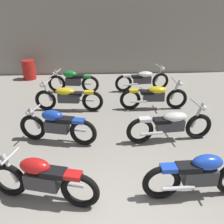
{
  "coord_description": "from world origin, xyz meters",
  "views": [
    {
      "loc": [
        -0.31,
        -2.23,
        3.1
      ],
      "look_at": [
        0.0,
        3.34,
        0.55
      ],
      "focal_mm": 37.73,
      "sensor_mm": 36.0,
      "label": 1
    }
  ],
  "objects_px": {
    "motorcycle_left_row_0": "(42,179)",
    "motorcycle_right_row_2": "(154,96)",
    "motorcycle_right_row_1": "(171,124)",
    "oil_drum": "(29,70)",
    "motorcycle_left_row_3": "(73,81)",
    "motorcycle_right_row_3": "(143,79)",
    "motorcycle_left_row_2": "(68,97)",
    "motorcycle_right_row_0": "(200,175)",
    "motorcycle_left_row_1": "(57,125)"
  },
  "relations": [
    {
      "from": "motorcycle_right_row_0",
      "to": "motorcycle_right_row_1",
      "type": "bearing_deg",
      "value": 89.12
    },
    {
      "from": "motorcycle_right_row_1",
      "to": "motorcycle_right_row_2",
      "type": "xyz_separation_m",
      "value": [
        0.03,
        1.96,
        0.0
      ]
    },
    {
      "from": "motorcycle_right_row_2",
      "to": "motorcycle_right_row_3",
      "type": "relative_size",
      "value": 1.0
    },
    {
      "from": "motorcycle_left_row_0",
      "to": "motorcycle_left_row_3",
      "type": "xyz_separation_m",
      "value": [
        -0.01,
        5.54,
        0.0
      ]
    },
    {
      "from": "motorcycle_right_row_0",
      "to": "motorcycle_left_row_0",
      "type": "bearing_deg",
      "value": 179.11
    },
    {
      "from": "motorcycle_right_row_3",
      "to": "motorcycle_left_row_2",
      "type": "bearing_deg",
      "value": -146.07
    },
    {
      "from": "motorcycle_right_row_0",
      "to": "oil_drum",
      "type": "height_order",
      "value": "motorcycle_right_row_0"
    },
    {
      "from": "motorcycle_left_row_0",
      "to": "oil_drum",
      "type": "distance_m",
      "value": 7.75
    },
    {
      "from": "motorcycle_right_row_1",
      "to": "motorcycle_right_row_2",
      "type": "relative_size",
      "value": 1.0
    },
    {
      "from": "motorcycle_right_row_3",
      "to": "motorcycle_right_row_2",
      "type": "bearing_deg",
      "value": -88.52
    },
    {
      "from": "motorcycle_left_row_1",
      "to": "motorcycle_left_row_3",
      "type": "height_order",
      "value": "same"
    },
    {
      "from": "motorcycle_left_row_2",
      "to": "oil_drum",
      "type": "height_order",
      "value": "motorcycle_left_row_2"
    },
    {
      "from": "motorcycle_right_row_1",
      "to": "motorcycle_right_row_3",
      "type": "height_order",
      "value": "same"
    },
    {
      "from": "motorcycle_left_row_2",
      "to": "motorcycle_right_row_2",
      "type": "xyz_separation_m",
      "value": [
        2.72,
        -0.02,
        0.0
      ]
    },
    {
      "from": "motorcycle_left_row_2",
      "to": "motorcycle_right_row_0",
      "type": "bearing_deg",
      "value": -55.34
    },
    {
      "from": "motorcycle_left_row_0",
      "to": "motorcycle_right_row_3",
      "type": "relative_size",
      "value": 0.89
    },
    {
      "from": "motorcycle_left_row_3",
      "to": "oil_drum",
      "type": "relative_size",
      "value": 2.32
    },
    {
      "from": "motorcycle_left_row_0",
      "to": "motorcycle_right_row_1",
      "type": "distance_m",
      "value": 3.26
    },
    {
      "from": "motorcycle_left_row_2",
      "to": "oil_drum",
      "type": "bearing_deg",
      "value": 120.84
    },
    {
      "from": "motorcycle_left_row_1",
      "to": "oil_drum",
      "type": "relative_size",
      "value": 2.28
    },
    {
      "from": "motorcycle_left_row_2",
      "to": "motorcycle_right_row_0",
      "type": "relative_size",
      "value": 1.1
    },
    {
      "from": "motorcycle_left_row_3",
      "to": "oil_drum",
      "type": "distance_m",
      "value": 2.87
    },
    {
      "from": "motorcycle_left_row_2",
      "to": "motorcycle_right_row_3",
      "type": "distance_m",
      "value": 3.22
    },
    {
      "from": "oil_drum",
      "to": "motorcycle_right_row_2",
      "type": "bearing_deg",
      "value": -36.8
    },
    {
      "from": "motorcycle_left_row_1",
      "to": "motorcycle_right_row_0",
      "type": "distance_m",
      "value": 3.36
    },
    {
      "from": "motorcycle_right_row_2",
      "to": "motorcycle_left_row_0",
      "type": "bearing_deg",
      "value": -125.76
    },
    {
      "from": "motorcycle_right_row_0",
      "to": "motorcycle_left_row_2",
      "type": "bearing_deg",
      "value": 124.66
    },
    {
      "from": "motorcycle_left_row_1",
      "to": "motorcycle_left_row_3",
      "type": "relative_size",
      "value": 0.98
    },
    {
      "from": "motorcycle_left_row_0",
      "to": "motorcycle_left_row_3",
      "type": "relative_size",
      "value": 0.98
    },
    {
      "from": "motorcycle_left_row_1",
      "to": "motorcycle_right_row_3",
      "type": "bearing_deg",
      "value": 53.47
    },
    {
      "from": "motorcycle_left_row_0",
      "to": "motorcycle_right_row_2",
      "type": "distance_m",
      "value": 4.67
    },
    {
      "from": "motorcycle_left_row_3",
      "to": "motorcycle_right_row_3",
      "type": "bearing_deg",
      "value": 1.46
    },
    {
      "from": "motorcycle_left_row_0",
      "to": "oil_drum",
      "type": "relative_size",
      "value": 2.27
    },
    {
      "from": "motorcycle_right_row_3",
      "to": "motorcycle_right_row_0",
      "type": "bearing_deg",
      "value": -90.08
    },
    {
      "from": "motorcycle_right_row_0",
      "to": "oil_drum",
      "type": "relative_size",
      "value": 2.32
    },
    {
      "from": "motorcycle_left_row_3",
      "to": "motorcycle_right_row_1",
      "type": "height_order",
      "value": "motorcycle_right_row_1"
    },
    {
      "from": "motorcycle_right_row_1",
      "to": "motorcycle_left_row_3",
      "type": "bearing_deg",
      "value": 126.14
    },
    {
      "from": "motorcycle_left_row_3",
      "to": "oil_drum",
      "type": "bearing_deg",
      "value": 138.49
    },
    {
      "from": "motorcycle_left_row_1",
      "to": "motorcycle_right_row_3",
      "type": "height_order",
      "value": "motorcycle_right_row_3"
    },
    {
      "from": "motorcycle_left_row_1",
      "to": "motorcycle_right_row_1",
      "type": "height_order",
      "value": "motorcycle_right_row_1"
    },
    {
      "from": "motorcycle_left_row_2",
      "to": "motorcycle_right_row_2",
      "type": "height_order",
      "value": "same"
    },
    {
      "from": "motorcycle_left_row_2",
      "to": "oil_drum",
      "type": "distance_m",
      "value": 4.23
    },
    {
      "from": "motorcycle_right_row_3",
      "to": "motorcycle_left_row_3",
      "type": "bearing_deg",
      "value": -178.54
    },
    {
      "from": "motorcycle_left_row_2",
      "to": "motorcycle_left_row_3",
      "type": "bearing_deg",
      "value": 90.62
    },
    {
      "from": "motorcycle_left_row_0",
      "to": "motorcycle_left_row_2",
      "type": "height_order",
      "value": "motorcycle_left_row_2"
    },
    {
      "from": "motorcycle_left_row_2",
      "to": "motorcycle_right_row_3",
      "type": "bearing_deg",
      "value": 33.93
    },
    {
      "from": "motorcycle_left_row_0",
      "to": "oil_drum",
      "type": "height_order",
      "value": "motorcycle_left_row_0"
    },
    {
      "from": "motorcycle_left_row_1",
      "to": "motorcycle_right_row_2",
      "type": "relative_size",
      "value": 0.89
    },
    {
      "from": "motorcycle_right_row_1",
      "to": "oil_drum",
      "type": "bearing_deg",
      "value": 130.88
    },
    {
      "from": "motorcycle_right_row_2",
      "to": "oil_drum",
      "type": "bearing_deg",
      "value": 143.2
    }
  ]
}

